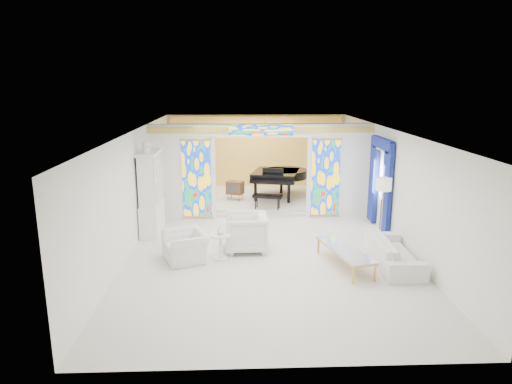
{
  "coord_description": "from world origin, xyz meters",
  "views": [
    {
      "loc": [
        -0.72,
        -12.12,
        4.25
      ],
      "look_at": [
        -0.24,
        0.2,
        1.27
      ],
      "focal_mm": 32.0,
      "sensor_mm": 36.0,
      "label": 1
    }
  ],
  "objects_px": {
    "coffee_table": "(345,250)",
    "tv_console": "(235,188)",
    "sofa": "(394,252)",
    "armchair_left": "(186,246)",
    "grand_piano": "(280,175)",
    "armchair_right": "(246,232)",
    "china_cabinet": "(151,193)"
  },
  "relations": [
    {
      "from": "armchair_left",
      "to": "grand_piano",
      "type": "relative_size",
      "value": 0.36
    },
    {
      "from": "china_cabinet",
      "to": "sofa",
      "type": "distance_m",
      "value": 6.77
    },
    {
      "from": "sofa",
      "to": "grand_piano",
      "type": "distance_m",
      "value": 6.45
    },
    {
      "from": "armchair_right",
      "to": "coffee_table",
      "type": "bearing_deg",
      "value": 61.55
    },
    {
      "from": "tv_console",
      "to": "armchair_right",
      "type": "bearing_deg",
      "value": -62.18
    },
    {
      "from": "sofa",
      "to": "tv_console",
      "type": "distance_m",
      "value": 6.86
    },
    {
      "from": "armchair_left",
      "to": "sofa",
      "type": "xyz_separation_m",
      "value": [
        4.97,
        -0.51,
        -0.03
      ]
    },
    {
      "from": "grand_piano",
      "to": "tv_console",
      "type": "bearing_deg",
      "value": -154.06
    },
    {
      "from": "armchair_right",
      "to": "grand_piano",
      "type": "xyz_separation_m",
      "value": [
        1.32,
        4.93,
        0.49
      ]
    },
    {
      "from": "sofa",
      "to": "tv_console",
      "type": "height_order",
      "value": "tv_console"
    },
    {
      "from": "china_cabinet",
      "to": "sofa",
      "type": "bearing_deg",
      "value": -23.44
    },
    {
      "from": "china_cabinet",
      "to": "armchair_left",
      "type": "distance_m",
      "value": 2.6
    },
    {
      "from": "coffee_table",
      "to": "armchair_left",
      "type": "bearing_deg",
      "value": 171.52
    },
    {
      "from": "armchair_right",
      "to": "grand_piano",
      "type": "distance_m",
      "value": 5.13
    },
    {
      "from": "china_cabinet",
      "to": "coffee_table",
      "type": "xyz_separation_m",
      "value": [
        4.98,
        -2.73,
        -0.75
      ]
    },
    {
      "from": "armchair_left",
      "to": "china_cabinet",
      "type": "bearing_deg",
      "value": -173.42
    },
    {
      "from": "sofa",
      "to": "grand_piano",
      "type": "bearing_deg",
      "value": 21.32
    },
    {
      "from": "tv_console",
      "to": "coffee_table",
      "type": "bearing_deg",
      "value": -41.64
    },
    {
      "from": "china_cabinet",
      "to": "armchair_right",
      "type": "distance_m",
      "value": 3.17
    },
    {
      "from": "armchair_left",
      "to": "sofa",
      "type": "height_order",
      "value": "armchair_left"
    },
    {
      "from": "coffee_table",
      "to": "tv_console",
      "type": "height_order",
      "value": "tv_console"
    },
    {
      "from": "tv_console",
      "to": "armchair_left",
      "type": "bearing_deg",
      "value": -78.76
    },
    {
      "from": "china_cabinet",
      "to": "tv_console",
      "type": "bearing_deg",
      "value": 52.05
    },
    {
      "from": "sofa",
      "to": "coffee_table",
      "type": "xyz_separation_m",
      "value": [
        -1.19,
        -0.05,
        0.09
      ]
    },
    {
      "from": "grand_piano",
      "to": "armchair_left",
      "type": "bearing_deg",
      "value": -102.52
    },
    {
      "from": "china_cabinet",
      "to": "tv_console",
      "type": "xyz_separation_m",
      "value": [
        2.37,
        3.04,
        -0.56
      ]
    },
    {
      "from": "sofa",
      "to": "coffee_table",
      "type": "distance_m",
      "value": 1.19
    },
    {
      "from": "sofa",
      "to": "coffee_table",
      "type": "relative_size",
      "value": 1.07
    },
    {
      "from": "armchair_left",
      "to": "coffee_table",
      "type": "distance_m",
      "value": 3.83
    },
    {
      "from": "armchair_right",
      "to": "coffee_table",
      "type": "xyz_separation_m",
      "value": [
        2.3,
        -1.17,
        -0.07
      ]
    },
    {
      "from": "china_cabinet",
      "to": "coffee_table",
      "type": "distance_m",
      "value": 5.73
    },
    {
      "from": "china_cabinet",
      "to": "sofa",
      "type": "height_order",
      "value": "china_cabinet"
    }
  ]
}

